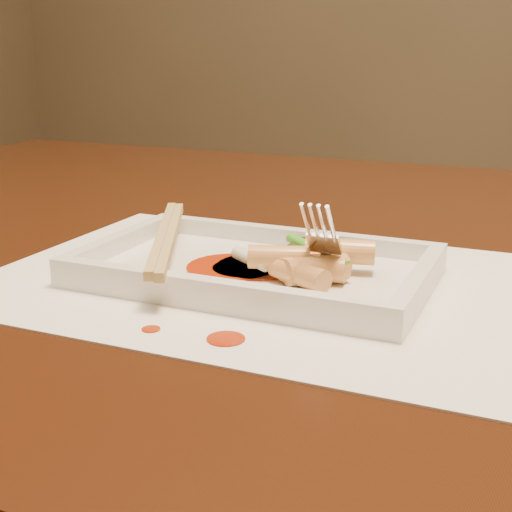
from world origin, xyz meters
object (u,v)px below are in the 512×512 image
at_px(table, 304,329).
at_px(chopstick_a, 162,235).
at_px(plate_base, 256,273).
at_px(fork, 355,175).
at_px(placemat, 256,279).

bearing_deg(table, chopstick_a, -113.95).
bearing_deg(chopstick_a, plate_base, 0.00).
bearing_deg(fork, placemat, -165.58).
height_order(placemat, chopstick_a, chopstick_a).
relative_size(plate_base, fork, 1.86).
bearing_deg(placemat, chopstick_a, 180.00).
bearing_deg(plate_base, chopstick_a, 180.00).
height_order(table, plate_base, plate_base).
bearing_deg(fork, plate_base, -165.58).
bearing_deg(plate_base, fork, 14.42).
distance_m(plate_base, chopstick_a, 0.08).
bearing_deg(placemat, fork, 14.42).
distance_m(table, placemat, 0.18).
bearing_deg(table, plate_base, -84.66).
bearing_deg(fork, chopstick_a, -173.25).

